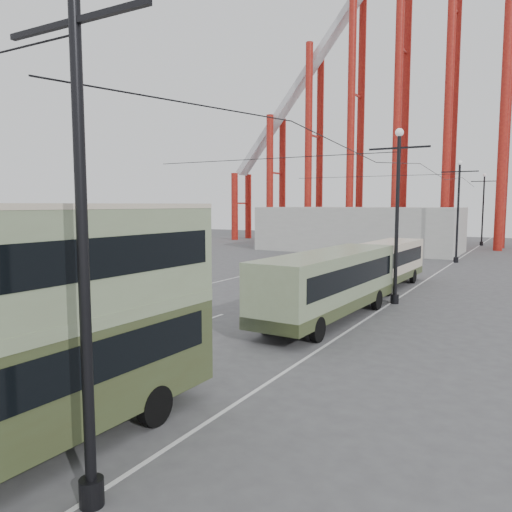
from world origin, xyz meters
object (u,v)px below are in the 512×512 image
Objects in this scene: single_decker_green at (330,282)px; single_decker_cream at (386,262)px; lamp_post_near at (76,49)px; double_decker_bus at (14,321)px; pedestrian at (180,339)px.

single_decker_cream is at bearing 93.39° from single_decker_green.
double_decker_bus is at bearing 173.41° from lamp_post_near.
single_decker_cream is at bearing 90.29° from double_decker_bus.
lamp_post_near is 16.87m from single_decker_green.
pedestrian is (-2.10, -8.36, -0.99)m from single_decker_green.
single_decker_green is at bearing 88.73° from double_decker_bus.
single_decker_green reaches higher than single_decker_cream.
single_decker_green is 1.19× the size of single_decker_cream.
lamp_post_near is at bearing -83.89° from single_decker_cream.
single_decker_cream is 5.99× the size of pedestrian.
double_decker_bus is (-2.40, 0.28, -4.85)m from lamp_post_near.
single_decker_cream is (0.52, 25.83, -1.37)m from double_decker_bus.
single_decker_green is at bearing 96.09° from lamp_post_near.
pedestrian is (-1.37, 7.00, -2.22)m from double_decker_bus.
lamp_post_near reaches higher than single_decker_cream.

